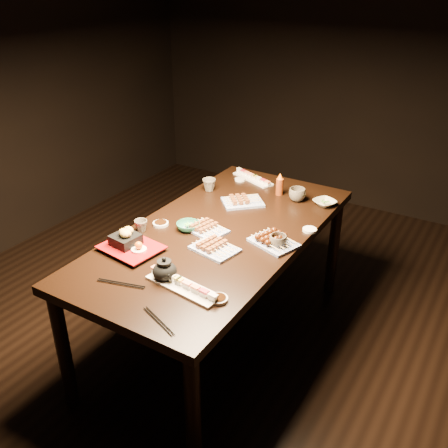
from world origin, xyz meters
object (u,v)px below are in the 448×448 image
(edamame_bowl_cream, at_px, (325,203))
(teacup_mid_right, at_px, (278,241))
(teapot, at_px, (165,269))
(teacup_near_left, at_px, (141,226))
(yakitori_plate_center, at_px, (206,227))
(dining_table, at_px, (220,287))
(edamame_bowl_green, at_px, (188,226))
(teacup_far_left, at_px, (209,185))
(condiment_bottle, at_px, (280,184))
(sushi_platter_near, at_px, (183,284))
(teacup_far_right, at_px, (297,195))
(yakitori_plate_left, at_px, (243,199))
(sushi_platter_far, at_px, (253,177))
(tempura_tray, at_px, (131,241))
(yakitori_plate_right, at_px, (215,245))

(edamame_bowl_cream, relative_size, teacup_mid_right, 1.43)
(teapot, bearing_deg, teacup_near_left, 173.24)
(yakitori_plate_center, relative_size, edamame_bowl_cream, 1.68)
(dining_table, bearing_deg, teapot, -80.10)
(edamame_bowl_green, height_order, teacup_far_left, teacup_far_left)
(condiment_bottle, bearing_deg, sushi_platter_near, -85.84)
(teacup_near_left, bearing_deg, yakitori_plate_center, 31.41)
(teacup_near_left, relative_size, condiment_bottle, 0.49)
(teacup_far_left, distance_m, teapot, 1.04)
(edamame_bowl_cream, relative_size, condiment_bottle, 0.90)
(teacup_far_right, bearing_deg, yakitori_plate_center, -112.43)
(condiment_bottle, bearing_deg, teacup_mid_right, -64.78)
(yakitori_plate_left, height_order, edamame_bowl_green, yakitori_plate_left)
(teapot, bearing_deg, teacup_far_right, 112.49)
(sushi_platter_far, distance_m, yakitori_plate_center, 0.80)
(condiment_bottle, bearing_deg, teacup_far_left, -156.68)
(teacup_near_left, xyz_separation_m, teacup_far_left, (0.02, 0.66, 0.01))
(yakitori_plate_center, bearing_deg, teapot, -66.09)
(tempura_tray, xyz_separation_m, condiment_bottle, (0.34, 1.03, 0.02))
(tempura_tray, height_order, teacup_mid_right, tempura_tray)
(edamame_bowl_cream, xyz_separation_m, teacup_mid_right, (-0.02, -0.61, 0.02))
(dining_table, relative_size, sushi_platter_far, 5.54)
(yakitori_plate_left, xyz_separation_m, edamame_bowl_green, (-0.09, -0.45, -0.01))
(edamame_bowl_cream, relative_size, tempura_tray, 0.44)
(edamame_bowl_green, bearing_deg, condiment_bottle, 72.20)
(yakitori_plate_center, distance_m, teapot, 0.50)
(yakitori_plate_left, bearing_deg, teacup_near_left, -159.89)
(yakitori_plate_right, relative_size, edamame_bowl_cream, 1.78)
(yakitori_plate_center, xyz_separation_m, tempura_tray, (-0.21, -0.38, 0.03))
(yakitori_plate_right, bearing_deg, yakitori_plate_center, 145.63)
(teacup_near_left, bearing_deg, tempura_tray, -63.93)
(teacup_far_left, bearing_deg, teacup_far_right, 15.55)
(tempura_tray, bearing_deg, yakitori_plate_left, 82.98)
(edamame_bowl_green, distance_m, teacup_mid_right, 0.52)
(sushi_platter_near, distance_m, edamame_bowl_cream, 1.19)
(yakitori_plate_center, height_order, yakitori_plate_left, yakitori_plate_left)
(sushi_platter_far, distance_m, tempura_tray, 1.17)
(edamame_bowl_green, distance_m, condiment_bottle, 0.73)
(sushi_platter_far, distance_m, teacup_near_left, 0.99)
(dining_table, bearing_deg, sushi_platter_far, 110.67)
(teacup_far_right, bearing_deg, teapot, -98.38)
(condiment_bottle, bearing_deg, tempura_tray, -108.18)
(sushi_platter_near, xyz_separation_m, yakitori_plate_left, (-0.22, 0.93, 0.01))
(sushi_platter_far, height_order, edamame_bowl_green, same)
(sushi_platter_far, bearing_deg, yakitori_plate_center, 121.25)
(teapot, bearing_deg, yakitori_plate_right, 111.59)
(sushi_platter_far, distance_m, yakitori_plate_left, 0.39)
(yakitori_plate_left, bearing_deg, condiment_bottle, 16.90)
(sushi_platter_far, relative_size, yakitori_plate_center, 1.49)
(dining_table, relative_size, edamame_bowl_green, 13.89)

